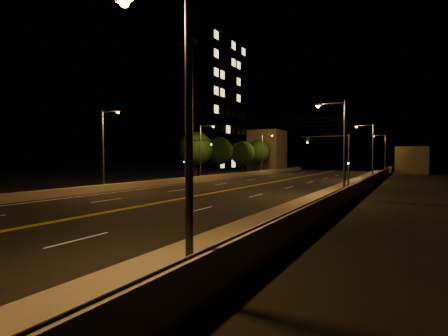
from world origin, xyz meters
The scene contains 24 objects.
road centered at (0.00, 20.00, 0.01)m, with size 18.00×120.00×0.02m, color black.
sidewalk centered at (10.80, 20.00, 0.15)m, with size 3.60×120.00×0.30m, color gray.
curb centered at (8.93, 20.00, 0.07)m, with size 0.14×120.00×0.15m, color gray.
parapet_wall centered at (12.45, 20.00, 0.80)m, with size 0.30×120.00×1.00m, color #A59989.
jersey_barrier centered at (-9.80, 20.00, 0.37)m, with size 0.45×120.00×0.75m, color #A59989.
distant_building_right centered at (16.50, 72.85, 2.80)m, with size 6.00×10.00×5.60m, color slate.
distant_building_left centered at (-16.00, 71.26, 5.15)m, with size 8.00×8.00×10.30m, color slate.
parapet_rail centered at (12.45, 20.00, 1.33)m, with size 0.06×0.06×120.00m, color black.
lane_markings centered at (0.00, 19.93, 0.02)m, with size 17.32×116.00×0.00m.
streetlight_0 centered at (11.49, -0.59, 4.75)m, with size 2.55×0.28×8.12m.
streetlight_1 centered at (11.49, 20.82, 4.75)m, with size 2.55×0.28×8.12m.
streetlight_2 centered at (11.49, 42.85, 4.75)m, with size 2.55×0.28×8.12m.
streetlight_3 centered at (11.49, 67.22, 4.75)m, with size 2.55×0.28×8.12m.
streetlight_4 centered at (-9.89, 14.87, 4.75)m, with size 2.55×0.28×8.12m.
streetlight_5 centered at (-9.89, 32.12, 4.75)m, with size 2.55×0.28×8.12m.
streetlight_6 centered at (-9.89, 54.57, 4.75)m, with size 2.55×0.28×8.12m.
traffic_signal_right centered at (9.97, 27.87, 3.73)m, with size 5.11×0.31×5.86m.
traffic_signal_left centered at (-8.77, 27.87, 3.73)m, with size 5.11×0.31×5.86m.
overhead_wires centered at (0.00, 29.50, 7.40)m, with size 22.00×0.03×0.83m.
building_tower centered at (-29.43, 54.39, 14.87)m, with size 24.00×15.00×30.89m.
tree_0 centered at (-14.13, 36.47, 4.80)m, with size 5.62×5.62×7.62m.
tree_1 centered at (-16.04, 47.03, 4.66)m, with size 5.46×5.46×7.40m.
tree_2 centered at (-13.39, 52.05, 4.21)m, with size 4.93×4.93×6.68m.
tree_3 centered at (-13.40, 60.14, 4.63)m, with size 5.42×5.42×7.35m.
Camera 1 is at (16.59, -7.10, 3.51)m, focal length 26.00 mm.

